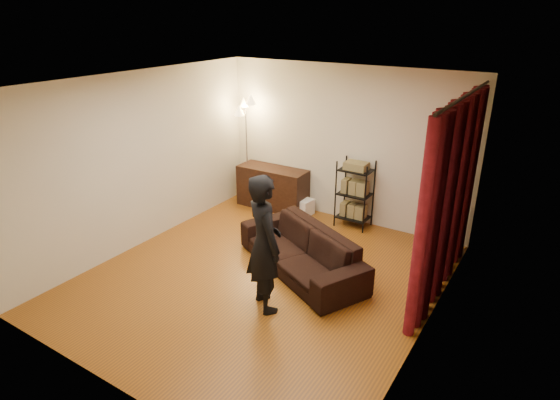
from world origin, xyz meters
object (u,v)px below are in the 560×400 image
Objects in this scene: sofa at (301,250)px; wire_shelf at (354,194)px; media_cabinet at (273,188)px; floor_lamp at (247,152)px; storage_boxes at (302,206)px; person at (264,244)px.

sofa is 1.82m from wire_shelf.
floor_lamp is (-0.56, -0.04, 0.62)m from media_cabinet.
sofa is 2.03m from storage_boxes.
media_cabinet is 0.84m from floor_lamp.
person is at bearing -50.36° from floor_lamp.
person is 1.50× the size of wire_shelf.
wire_shelf is at bearing 2.24° from floor_lamp.
person is 3.54m from floor_lamp.
floor_lamp is at bearing 157.75° from wire_shelf.
storage_boxes is at bearing 157.87° from wire_shelf.
media_cabinet is (-1.64, 1.75, 0.07)m from sofa.
person is 1.32× the size of media_cabinet.
person reaches higher than storage_boxes.
person is 3.05m from storage_boxes.
media_cabinet reaches higher than sofa.
sofa is 1.85× the size of wire_shelf.
sofa is at bearing -47.96° from media_cabinet.
sofa reaches higher than storage_boxes.
floor_lamp reaches higher than person.
storage_boxes is 0.31× the size of wire_shelf.
media_cabinet is 0.68m from storage_boxes.
sofa is 1.64× the size of media_cabinet.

